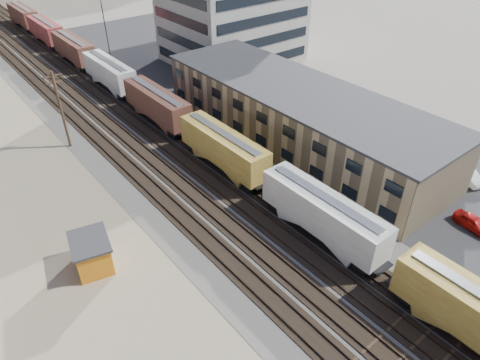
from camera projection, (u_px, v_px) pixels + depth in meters
ground at (388, 330)px, 32.30m from camera, size 300.00×300.00×0.00m
ballast_bed at (106, 107)px, 64.20m from camera, size 18.00×200.00×0.06m
asphalt_lot at (282, 101)px, 65.93m from camera, size 26.00×120.00×0.04m
rail_tracks at (103, 108)px, 63.87m from camera, size 11.40×200.00×0.24m
freight_train at (131, 87)px, 63.59m from camera, size 3.00×119.74×4.46m
warehouse at (297, 115)px, 53.86m from camera, size 12.40×40.40×7.25m
office_tower at (232, 8)px, 76.43m from camera, size 22.60×18.60×18.45m
utility_pole_north at (61, 108)px, 51.71m from camera, size 2.20×0.32×10.00m
radio_mast at (105, 24)px, 68.46m from camera, size 1.20×0.16×18.00m
maintenance_shed at (92, 253)px, 36.84m from camera, size 4.01×4.71×3.01m
parked_car_red at (474, 223)px, 41.43m from camera, size 2.07×4.09×1.34m
parked_car_white at (465, 173)px, 48.21m from camera, size 3.16×5.18×1.61m
parked_car_blue at (287, 89)px, 67.81m from camera, size 4.96×6.72×1.70m
parked_car_far at (210, 52)px, 83.02m from camera, size 1.69×4.18×1.42m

